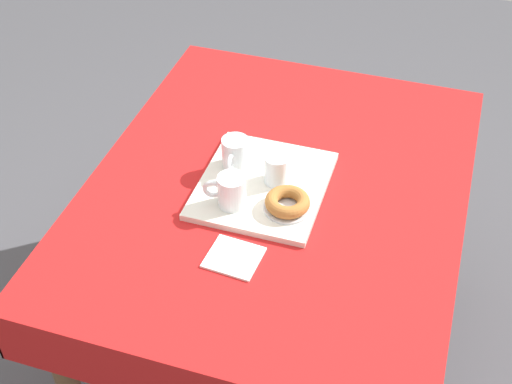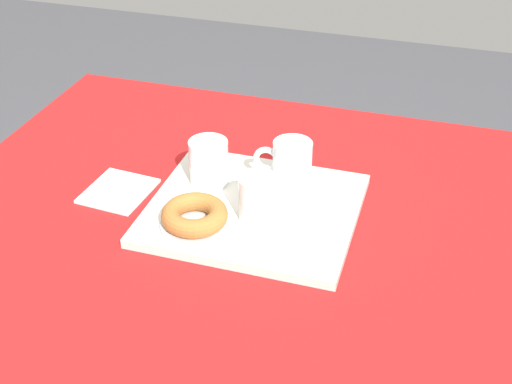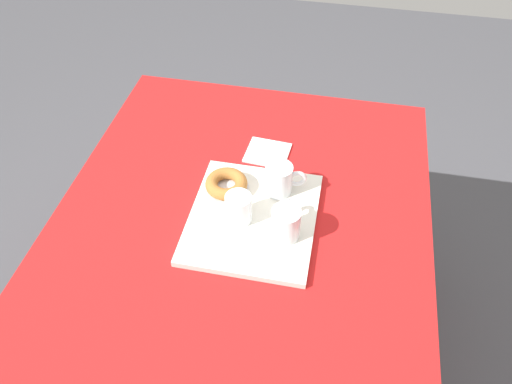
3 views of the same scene
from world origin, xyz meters
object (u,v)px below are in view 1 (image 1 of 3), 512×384
object	(u,v)px
sugar_donut_left	(287,202)
serving_tray	(263,185)
dining_table	(277,211)
paper_napkin	(234,257)
tea_mug_left	(235,154)
donut_plate_left	(287,208)
water_glass_near	(275,170)
tea_mug_right	(231,192)

from	to	relation	value
sugar_donut_left	serving_tray	bearing A→B (deg)	48.54
dining_table	paper_napkin	xyz separation A→B (m)	(-0.30, 0.02, 0.11)
tea_mug_left	paper_napkin	bearing A→B (deg)	-161.85
tea_mug_left	donut_plate_left	world-z (taller)	tea_mug_left
serving_tray	donut_plate_left	distance (m)	0.12
dining_table	water_glass_near	xyz separation A→B (m)	(-0.01, 0.00, 0.16)
dining_table	serving_tray	distance (m)	0.12
dining_table	paper_napkin	size ratio (longest dim) A/B	9.85
water_glass_near	tea_mug_left	bearing A→B (deg)	77.53
tea_mug_right	water_glass_near	bearing A→B (deg)	-33.48
tea_mug_right	water_glass_near	distance (m)	0.15
tea_mug_right	sugar_donut_left	bearing A→B (deg)	-79.83
paper_napkin	serving_tray	bearing A→B (deg)	2.10
tea_mug_right	serving_tray	bearing A→B (deg)	-26.73
dining_table	water_glass_near	world-z (taller)	water_glass_near
tea_mug_right	dining_table	bearing A→B (deg)	-33.74
donut_plate_left	sugar_donut_left	bearing A→B (deg)	-90.00
serving_tray	donut_plate_left	xyz separation A→B (m)	(-0.08, -0.09, 0.01)
tea_mug_left	water_glass_near	bearing A→B (deg)	-102.47
dining_table	serving_tray	bearing A→B (deg)	125.80
tea_mug_right	water_glass_near	xyz separation A→B (m)	(0.13, -0.08, -0.00)
tea_mug_right	paper_napkin	distance (m)	0.19
dining_table	tea_mug_left	world-z (taller)	tea_mug_left
tea_mug_right	paper_napkin	xyz separation A→B (m)	(-0.17, -0.06, -0.06)
water_glass_near	paper_napkin	xyz separation A→B (m)	(-0.29, 0.02, -0.05)
sugar_donut_left	tea_mug_right	bearing A→B (deg)	100.17
serving_tray	tea_mug_right	xyz separation A→B (m)	(-0.11, 0.05, 0.05)
sugar_donut_left	paper_napkin	xyz separation A→B (m)	(-0.20, 0.08, -0.04)
dining_table	sugar_donut_left	distance (m)	0.19
dining_table	tea_mug_left	distance (m)	0.21
tea_mug_left	tea_mug_right	world-z (taller)	same
donut_plate_left	dining_table	bearing A→B (deg)	28.71
water_glass_near	sugar_donut_left	world-z (taller)	water_glass_near
dining_table	serving_tray	size ratio (longest dim) A/B	3.35
serving_tray	sugar_donut_left	bearing A→B (deg)	-131.46
serving_tray	donut_plate_left	world-z (taller)	donut_plate_left
sugar_donut_left	paper_napkin	world-z (taller)	sugar_donut_left
water_glass_near	paper_napkin	size ratio (longest dim) A/B	0.66
tea_mug_right	donut_plate_left	xyz separation A→B (m)	(0.03, -0.15, -0.04)
donut_plate_left	sugar_donut_left	xyz separation A→B (m)	(0.00, -0.00, 0.02)
dining_table	paper_napkin	distance (m)	0.32
water_glass_near	sugar_donut_left	xyz separation A→B (m)	(-0.10, -0.06, -0.01)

